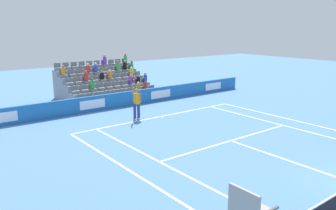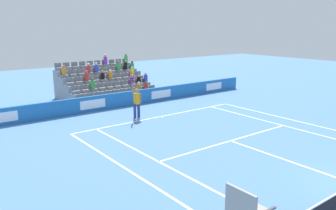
% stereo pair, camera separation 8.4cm
% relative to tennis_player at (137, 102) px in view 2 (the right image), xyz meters
% --- Properties ---
extents(line_baseline, '(10.97, 0.10, 0.01)m').
position_rel_tennis_player_xyz_m(line_baseline, '(-1.41, 0.36, -0.99)').
color(line_baseline, white).
rests_on(line_baseline, ground).
extents(line_service, '(8.23, 0.10, 0.01)m').
position_rel_tennis_player_xyz_m(line_service, '(-1.41, 5.85, -0.99)').
color(line_service, white).
rests_on(line_service, ground).
extents(line_centre_service, '(0.10, 6.40, 0.01)m').
position_rel_tennis_player_xyz_m(line_centre_service, '(-1.41, 9.05, -0.99)').
color(line_centre_service, white).
rests_on(line_centre_service, ground).
extents(line_singles_sideline_left, '(0.10, 11.89, 0.01)m').
position_rel_tennis_player_xyz_m(line_singles_sideline_left, '(2.70, 6.31, -0.99)').
color(line_singles_sideline_left, white).
rests_on(line_singles_sideline_left, ground).
extents(line_singles_sideline_right, '(0.10, 11.89, 0.01)m').
position_rel_tennis_player_xyz_m(line_singles_sideline_right, '(-5.53, 6.31, -0.99)').
color(line_singles_sideline_right, white).
rests_on(line_singles_sideline_right, ground).
extents(line_doubles_sideline_left, '(0.10, 11.89, 0.01)m').
position_rel_tennis_player_xyz_m(line_doubles_sideline_left, '(4.07, 6.31, -0.99)').
color(line_doubles_sideline_left, white).
rests_on(line_doubles_sideline_left, ground).
extents(line_doubles_sideline_right, '(0.10, 11.89, 0.01)m').
position_rel_tennis_player_xyz_m(line_doubles_sideline_right, '(-6.90, 6.31, -0.99)').
color(line_doubles_sideline_right, white).
rests_on(line_doubles_sideline_right, ground).
extents(line_centre_mark, '(0.10, 0.20, 0.01)m').
position_rel_tennis_player_xyz_m(line_centre_mark, '(-1.41, 0.46, -0.99)').
color(line_centre_mark, white).
rests_on(line_centre_mark, ground).
extents(sponsor_barrier, '(20.98, 0.22, 0.97)m').
position_rel_tennis_player_xyz_m(sponsor_barrier, '(-1.41, -3.23, -0.51)').
color(sponsor_barrier, '#1E66AD').
rests_on(sponsor_barrier, ground).
extents(tennis_player, '(0.52, 0.39, 2.85)m').
position_rel_tennis_player_xyz_m(tennis_player, '(0.00, 0.00, 0.00)').
color(tennis_player, navy).
rests_on(tennis_player, ground).
extents(stadium_stand, '(6.20, 4.75, 3.04)m').
position_rel_tennis_player_xyz_m(stadium_stand, '(-1.43, -6.80, -0.16)').
color(stadium_stand, gray).
rests_on(stadium_stand, ground).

